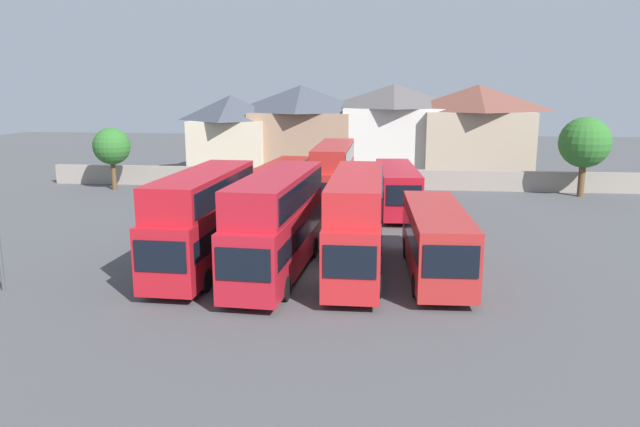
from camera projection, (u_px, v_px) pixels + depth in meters
The scene contains 15 objects.
ground at pixel (341, 205), 47.53m from camera, with size 140.00×140.00×0.00m, color #4C4C4F.
depot_boundary_wall at pixel (347, 179), 55.02m from camera, with size 56.00×0.50×1.80m, color gray.
bus_1 at pixel (203, 215), 30.33m from camera, with size 2.97×10.93×4.97m.
bus_2 at pixel (277, 219), 29.35m from camera, with size 3.28×11.39×5.01m.
bus_3 at pixel (357, 218), 29.69m from camera, with size 2.59×11.33×4.95m.
bus_4 at pixel (436, 238), 29.31m from camera, with size 2.96×10.29×3.38m.
bus_5 at pixel (282, 183), 45.51m from camera, with size 3.43×10.61×3.47m.
bus_6 at pixel (333, 174), 44.81m from camera, with size 2.56×11.09×4.97m.
bus_7 at pixel (397, 187), 44.32m from camera, with size 3.30×10.85×3.37m.
house_terrace_left at pixel (232, 133), 64.56m from camera, with size 8.28×7.55×8.26m.
house_terrace_centre at pixel (301, 128), 64.39m from camera, with size 11.08×6.87×9.30m.
house_terrace_right at pixel (393, 129), 63.46m from camera, with size 10.76×7.00×9.40m.
house_terrace_far_right at pixel (477, 130), 61.68m from camera, with size 11.13×7.42×9.36m.
tree_left_of_lot at pixel (585, 143), 50.20m from camera, with size 4.23×4.23×6.70m.
tree_behind_wall at pixel (112, 147), 53.69m from camera, with size 3.29×3.29×5.58m.
Camera 1 is at (3.43, -28.54, 9.18)m, focal length 33.78 mm.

